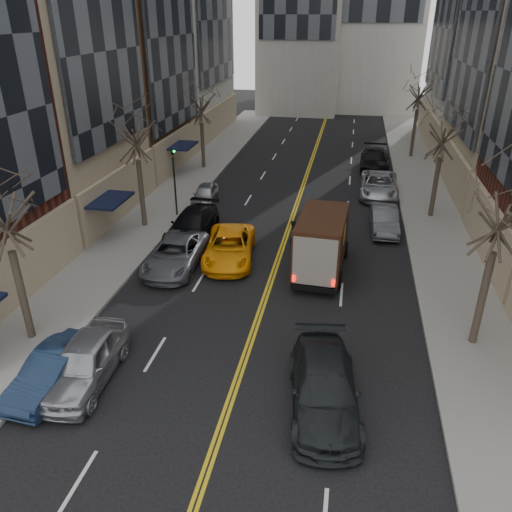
{
  "coord_description": "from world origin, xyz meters",
  "views": [
    {
      "loc": [
        3.36,
        -6.79,
        12.07
      ],
      "look_at": [
        -0.41,
        12.89,
        2.2
      ],
      "focal_mm": 35.0,
      "sensor_mm": 36.0,
      "label": 1
    }
  ],
  "objects_px": {
    "taxi": "(229,247)",
    "pedestrian": "(294,236)",
    "observer_sedan": "(324,388)",
    "ups_truck": "(322,242)"
  },
  "relations": [
    {
      "from": "taxi",
      "to": "ups_truck",
      "type": "bearing_deg",
      "value": -11.62
    },
    {
      "from": "observer_sedan",
      "to": "pedestrian",
      "type": "xyz_separation_m",
      "value": [
        -2.47,
        12.05,
        0.1
      ]
    },
    {
      "from": "taxi",
      "to": "pedestrian",
      "type": "relative_size",
      "value": 3.03
    },
    {
      "from": "observer_sedan",
      "to": "pedestrian",
      "type": "distance_m",
      "value": 12.3
    },
    {
      "from": "ups_truck",
      "to": "taxi",
      "type": "height_order",
      "value": "ups_truck"
    },
    {
      "from": "pedestrian",
      "to": "taxi",
      "type": "bearing_deg",
      "value": 107.32
    },
    {
      "from": "pedestrian",
      "to": "observer_sedan",
      "type": "bearing_deg",
      "value": 179.92
    },
    {
      "from": "ups_truck",
      "to": "taxi",
      "type": "xyz_separation_m",
      "value": [
        -4.9,
        0.34,
        -0.86
      ]
    },
    {
      "from": "ups_truck",
      "to": "taxi",
      "type": "bearing_deg",
      "value": 179.2
    },
    {
      "from": "ups_truck",
      "to": "observer_sedan",
      "type": "height_order",
      "value": "ups_truck"
    }
  ]
}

